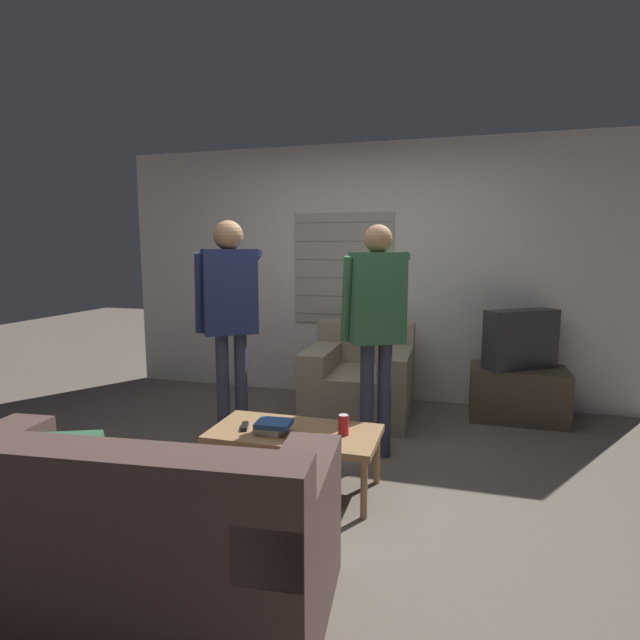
% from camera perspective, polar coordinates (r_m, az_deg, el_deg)
% --- Properties ---
extents(ground_plane, '(16.00, 16.00, 0.00)m').
position_cam_1_polar(ground_plane, '(3.47, -1.63, -17.79)').
color(ground_plane, '#665B51').
extents(wall_back, '(5.20, 0.08, 2.55)m').
position_cam_1_polar(wall_back, '(5.10, 5.11, 5.38)').
color(wall_back, silver).
rests_on(wall_back, ground_plane).
extents(couch_blue, '(1.80, 0.98, 0.84)m').
position_cam_1_polar(couch_blue, '(2.40, -22.12, -22.14)').
color(couch_blue, '#4C3833').
rests_on(couch_blue, ground_plane).
extents(armchair_beige, '(0.94, 0.92, 0.82)m').
position_cam_1_polar(armchair_beige, '(4.62, 4.60, -6.84)').
color(armchair_beige, gray).
rests_on(armchair_beige, ground_plane).
extents(coffee_table, '(1.05, 0.53, 0.39)m').
position_cam_1_polar(coffee_table, '(3.21, -2.90, -13.11)').
color(coffee_table, '#9E754C').
rests_on(coffee_table, ground_plane).
extents(tv_stand, '(0.82, 0.49, 0.47)m').
position_cam_1_polar(tv_stand, '(4.84, 21.66, -7.83)').
color(tv_stand, '#4C3D2D').
rests_on(tv_stand, ground_plane).
extents(tv, '(0.66, 0.54, 0.52)m').
position_cam_1_polar(tv, '(4.73, 21.95, -2.04)').
color(tv, '#2D2D33').
rests_on(tv, tv_stand).
extents(person_left_standing, '(0.50, 0.83, 1.73)m').
position_cam_1_polar(person_left_standing, '(3.90, -10.27, 1.92)').
color(person_left_standing, '#33384C').
rests_on(person_left_standing, ground_plane).
extents(person_right_standing, '(0.49, 0.83, 1.68)m').
position_cam_1_polar(person_right_standing, '(3.56, 6.46, 0.78)').
color(person_right_standing, '#33384C').
rests_on(person_right_standing, ground_plane).
extents(book_stack, '(0.23, 0.18, 0.07)m').
position_cam_1_polar(book_stack, '(3.16, -5.47, -11.99)').
color(book_stack, beige).
rests_on(book_stack, coffee_table).
extents(soda_can, '(0.07, 0.07, 0.13)m').
position_cam_1_polar(soda_can, '(3.11, 2.69, -11.88)').
color(soda_can, red).
rests_on(soda_can, coffee_table).
extents(spare_remote, '(0.08, 0.14, 0.02)m').
position_cam_1_polar(spare_remote, '(3.26, -8.61, -11.93)').
color(spare_remote, black).
rests_on(spare_remote, coffee_table).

